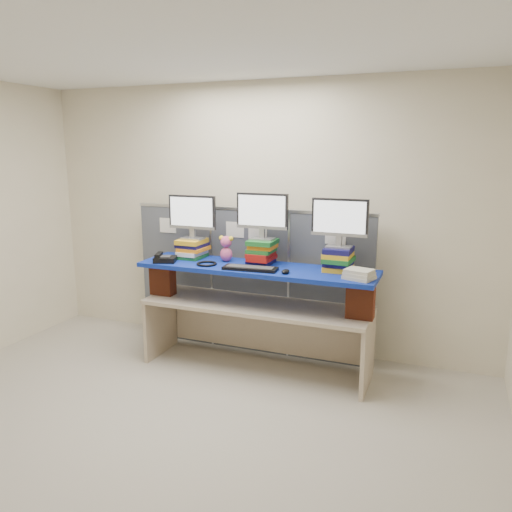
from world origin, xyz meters
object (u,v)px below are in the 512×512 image
at_px(blue_board, 256,269).
at_px(keyboard, 250,268).
at_px(monitor_left, 192,214).
at_px(monitor_right, 340,220).
at_px(monitor_center, 262,213).
at_px(desk_phone, 164,259).
at_px(desk, 256,317).

bearing_deg(blue_board, keyboard, -89.24).
height_order(monitor_left, monitor_right, monitor_right).
distance_m(monitor_center, desk_phone, 1.06).
distance_m(blue_board, monitor_right, 0.90).
bearing_deg(monitor_left, desk_phone, -122.70).
bearing_deg(monitor_right, desk_phone, -170.79).
relative_size(monitor_right, desk_phone, 1.96).
distance_m(blue_board, monitor_center, 0.52).
relative_size(desk, monitor_right, 4.33).
relative_size(desk, desk_phone, 8.50).
bearing_deg(monitor_left, monitor_center, -0.00).
relative_size(monitor_left, desk_phone, 1.96).
xyz_separation_m(blue_board, monitor_right, (0.75, 0.12, 0.48)).
relative_size(monitor_center, desk_phone, 1.96).
bearing_deg(monitor_right, monitor_center, -180.00).
xyz_separation_m(monitor_center, desk_phone, (-0.92, -0.27, -0.45)).
bearing_deg(desk_phone, keyboard, -20.18).
distance_m(desk, monitor_left, 1.20).
height_order(monitor_center, desk_phone, monitor_center).
height_order(blue_board, monitor_right, monitor_right).
relative_size(monitor_center, keyboard, 0.99).
relative_size(desk, monitor_left, 4.33).
relative_size(desk, blue_board, 0.96).
height_order(monitor_center, monitor_right, monitor_center).
height_order(monitor_left, monitor_center, monitor_center).
xyz_separation_m(monitor_left, desk_phone, (-0.17, -0.27, -0.41)).
relative_size(monitor_center, monitor_right, 1.00).
height_order(desk, monitor_left, monitor_left).
bearing_deg(keyboard, desk, 86.25).
bearing_deg(keyboard, monitor_left, 155.58).
height_order(keyboard, desk_phone, desk_phone).
height_order(monitor_left, keyboard, monitor_left).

